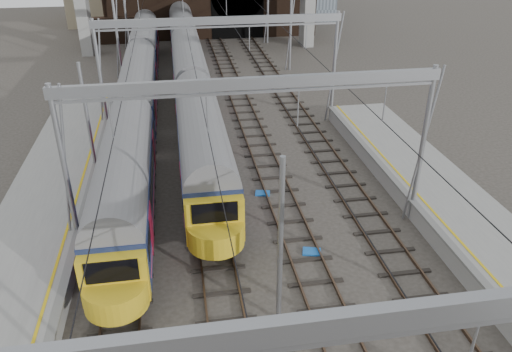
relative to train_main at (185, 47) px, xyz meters
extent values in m
cube|color=slate|center=(-6.15, -34.40, -1.36)|extent=(0.35, 55.00, 0.12)
cube|color=gold|center=(-6.65, -34.40, -1.30)|extent=(0.12, 55.00, 0.01)
cube|color=#4C3828|center=(-4.72, -21.90, -2.32)|extent=(0.08, 80.00, 0.16)
cube|color=#4C3828|center=(-3.28, -21.90, -2.32)|extent=(0.08, 80.00, 0.16)
cube|color=black|center=(-4.00, -21.90, -2.40)|extent=(2.40, 80.00, 0.14)
cube|color=#4C3828|center=(-0.72, -21.90, -2.32)|extent=(0.08, 80.00, 0.16)
cube|color=#4C3828|center=(0.72, -21.90, -2.32)|extent=(0.08, 80.00, 0.16)
cube|color=black|center=(0.00, -21.90, -2.40)|extent=(2.40, 80.00, 0.14)
cube|color=#4C3828|center=(3.28, -21.90, -2.32)|extent=(0.08, 80.00, 0.16)
cube|color=#4C3828|center=(4.72, -21.90, -2.32)|extent=(0.08, 80.00, 0.16)
cube|color=black|center=(4.00, -21.90, -2.40)|extent=(2.40, 80.00, 0.14)
cube|color=#4C3828|center=(7.28, -21.90, -2.32)|extent=(0.08, 80.00, 0.16)
cube|color=#4C3828|center=(8.72, -21.90, -2.32)|extent=(0.08, 80.00, 0.16)
cube|color=black|center=(8.00, -21.90, -2.40)|extent=(2.40, 80.00, 0.14)
cube|color=gray|center=(2.00, -42.90, 5.19)|extent=(16.80, 0.28, 0.50)
cylinder|color=gray|center=(-6.20, -28.90, 1.59)|extent=(0.24, 0.24, 8.00)
cylinder|color=gray|center=(10.20, -28.90, 1.59)|extent=(0.24, 0.24, 8.00)
cube|color=gray|center=(2.00, -28.90, 5.19)|extent=(16.80, 0.28, 0.50)
cylinder|color=gray|center=(-6.20, -14.90, 1.59)|extent=(0.24, 0.24, 8.00)
cylinder|color=gray|center=(10.20, -14.90, 1.59)|extent=(0.24, 0.24, 8.00)
cube|color=gray|center=(2.00, -14.90, 5.19)|extent=(16.80, 0.28, 0.50)
cylinder|color=gray|center=(-6.20, -0.90, 1.59)|extent=(0.24, 0.24, 8.00)
cylinder|color=gray|center=(10.20, -0.90, 1.59)|extent=(0.24, 0.24, 8.00)
cylinder|color=gray|center=(-6.20, 11.10, 1.59)|extent=(0.24, 0.24, 8.00)
cylinder|color=gray|center=(10.20, 11.10, 1.59)|extent=(0.24, 0.24, 8.00)
cube|color=black|center=(-4.00, -21.90, 3.09)|extent=(0.03, 80.00, 0.03)
cube|color=black|center=(0.00, -21.90, 3.09)|extent=(0.03, 80.00, 0.03)
cube|color=black|center=(4.00, -21.90, 3.09)|extent=(0.03, 80.00, 0.03)
cube|color=black|center=(8.00, -21.90, 3.09)|extent=(0.03, 80.00, 0.03)
cube|color=black|center=(4.00, 15.10, 2.09)|extent=(26.00, 2.00, 9.00)
cube|color=black|center=(7.00, 14.08, 0.19)|extent=(6.50, 0.10, 5.20)
cube|color=black|center=(-8.00, 14.10, -0.91)|extent=(6.00, 1.50, 3.00)
cube|color=gray|center=(-10.50, 9.10, 1.69)|extent=(1.20, 2.50, 8.20)
cube|color=gray|center=(14.50, 9.10, 1.69)|extent=(1.20, 2.50, 8.20)
cube|color=black|center=(0.00, 0.08, -2.06)|extent=(2.07, 61.48, 0.70)
cube|color=#121D3F|center=(0.00, 0.08, -0.24)|extent=(2.64, 61.48, 2.35)
cylinder|color=slate|center=(0.00, 0.08, 0.94)|extent=(2.58, 60.98, 2.58)
cube|color=black|center=(0.00, 0.08, 0.14)|extent=(2.66, 60.28, 0.71)
cube|color=#B93959|center=(0.00, 0.08, -0.90)|extent=(2.66, 60.48, 0.11)
cube|color=gold|center=(0.00, -30.81, -0.34)|extent=(2.58, 0.60, 2.15)
cube|color=black|center=(0.00, -30.98, 0.23)|extent=(1.98, 0.08, 0.94)
cube|color=black|center=(-4.00, -11.85, -2.06)|extent=(1.98, 44.11, 0.70)
cube|color=#121D3F|center=(-4.00, -11.85, -0.29)|extent=(2.53, 44.11, 2.26)
cylinder|color=slate|center=(-4.00, -11.85, 0.84)|extent=(2.48, 43.61, 2.48)
cube|color=black|center=(-4.00, -11.85, 0.08)|extent=(2.55, 42.91, 0.68)
cube|color=#B93959|center=(-4.00, -11.85, -0.92)|extent=(2.55, 43.11, 0.11)
cube|color=gold|center=(-4.00, -34.05, -0.39)|extent=(2.48, 0.60, 2.06)
cube|color=black|center=(-4.00, -34.22, 0.17)|extent=(1.89, 0.08, 0.90)
cube|color=blue|center=(3.11, -25.20, -2.37)|extent=(0.91, 0.74, 0.09)
cube|color=blue|center=(4.40, -30.95, -2.36)|extent=(0.96, 0.79, 0.10)
camera|label=1|loc=(-1.24, -49.05, 11.51)|focal=35.00mm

